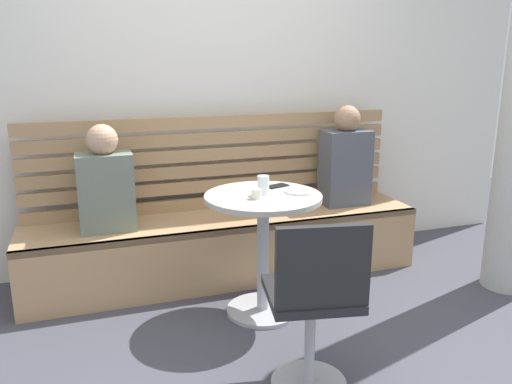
{
  "coord_description": "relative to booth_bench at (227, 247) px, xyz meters",
  "views": [
    {
      "loc": [
        -0.9,
        -2.09,
        1.52
      ],
      "look_at": [
        0.03,
        0.66,
        0.75
      ],
      "focal_mm": 36.53,
      "sensor_mm": 36.0,
      "label": 1
    }
  ],
  "objects": [
    {
      "name": "white_chair",
      "position": [
        0.02,
        -1.38,
        0.24
      ],
      "size": [
        0.47,
        0.47,
        0.85
      ],
      "color": "#ADADB2",
      "rests_on": "ground"
    },
    {
      "name": "plate_small",
      "position": [
        0.28,
        -0.59,
        0.52
      ],
      "size": [
        0.17,
        0.17,
        0.01
      ],
      "primitive_type": "cylinder",
      "color": "white",
      "rests_on": "cafe_table"
    },
    {
      "name": "cafe_table",
      "position": [
        0.06,
        -0.57,
        0.3
      ],
      "size": [
        0.68,
        0.68,
        0.74
      ],
      "color": "#ADADB2",
      "rests_on": "ground"
    },
    {
      "name": "cup_espresso_small",
      "position": [
        -0.0,
        -0.64,
        0.55
      ],
      "size": [
        0.06,
        0.06,
        0.05
      ],
      "primitive_type": "cylinder",
      "color": "silver",
      "rests_on": "cafe_table"
    },
    {
      "name": "phone_on_table",
      "position": [
        0.21,
        -0.42,
        0.52
      ],
      "size": [
        0.16,
        0.11,
        0.01
      ],
      "primitive_type": "cube",
      "rotation": [
        0.0,
        0.0,
        1.9
      ],
      "color": "black",
      "rests_on": "cafe_table"
    },
    {
      "name": "booth_bench",
      "position": [
        0.0,
        0.0,
        0.0
      ],
      "size": [
        2.7,
        0.52,
        0.44
      ],
      "color": "tan",
      "rests_on": "ground"
    },
    {
      "name": "person_adult",
      "position": [
        0.92,
        0.04,
        0.54
      ],
      "size": [
        0.34,
        0.22,
        0.73
      ],
      "color": "#4C515B",
      "rests_on": "booth_bench"
    },
    {
      "name": "cup_water_clear",
      "position": [
        0.07,
        -0.57,
        0.57
      ],
      "size": [
        0.07,
        0.07,
        0.11
      ],
      "primitive_type": "cylinder",
      "color": "white",
      "rests_on": "cafe_table"
    },
    {
      "name": "booth_backrest",
      "position": [
        0.0,
        0.24,
        0.56
      ],
      "size": [
        2.65,
        0.04,
        0.67
      ],
      "color": "#A68157",
      "rests_on": "booth_bench"
    },
    {
      "name": "ground",
      "position": [
        0.0,
        -1.2,
        -0.22
      ],
      "size": [
        8.0,
        8.0,
        0.0
      ],
      "primitive_type": "plane",
      "color": "#42424C"
    },
    {
      "name": "back_wall",
      "position": [
        0.0,
        0.44,
        1.23
      ],
      "size": [
        5.2,
        0.1,
        2.9
      ],
      "primitive_type": "cube",
      "color": "silver",
      "rests_on": "ground"
    },
    {
      "name": "person_child_left",
      "position": [
        -0.78,
        -0.01,
        0.52
      ],
      "size": [
        0.34,
        0.22,
        0.67
      ],
      "color": "slate",
      "rests_on": "booth_bench"
    }
  ]
}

